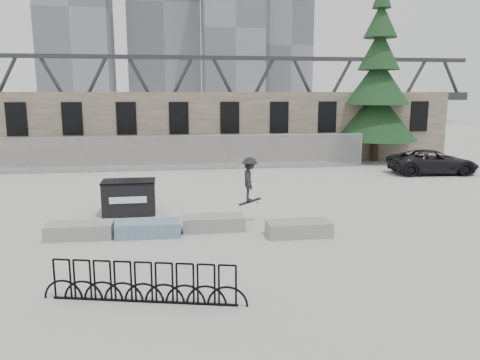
{
  "coord_description": "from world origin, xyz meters",
  "views": [
    {
      "loc": [
        -0.31,
        -14.63,
        4.41
      ],
      "look_at": [
        2.03,
        1.98,
        1.3
      ],
      "focal_mm": 35.0,
      "sensor_mm": 36.0,
      "label": 1
    }
  ],
  "objects_px": {
    "suv": "(433,162)",
    "bike_rack": "(144,283)",
    "planter_offset": "(299,228)",
    "planter_center_right": "(213,222)",
    "planter_center_left": "(149,228)",
    "spruce_tree": "(377,91)",
    "skateboarder": "(250,179)",
    "planter_far_left": "(80,230)",
    "dumpster": "(129,197)"
  },
  "relations": [
    {
      "from": "planter_center_right",
      "to": "planter_offset",
      "type": "distance_m",
      "value": 2.8
    },
    {
      "from": "planter_far_left",
      "to": "planter_center_left",
      "type": "xyz_separation_m",
      "value": [
        2.1,
        -0.09,
        0.0
      ]
    },
    {
      "from": "planter_far_left",
      "to": "spruce_tree",
      "type": "bearing_deg",
      "value": 42.61
    },
    {
      "from": "planter_far_left",
      "to": "planter_center_left",
      "type": "relative_size",
      "value": 1.0
    },
    {
      "from": "spruce_tree",
      "to": "skateboarder",
      "type": "bearing_deg",
      "value": -127.69
    },
    {
      "from": "planter_center_left",
      "to": "planter_offset",
      "type": "height_order",
      "value": "same"
    },
    {
      "from": "planter_far_left",
      "to": "bike_rack",
      "type": "xyz_separation_m",
      "value": [
        2.25,
        -4.93,
        0.19
      ]
    },
    {
      "from": "planter_offset",
      "to": "bike_rack",
      "type": "distance_m",
      "value": 6.17
    },
    {
      "from": "suv",
      "to": "skateboarder",
      "type": "bearing_deg",
      "value": 129.71
    },
    {
      "from": "bike_rack",
      "to": "planter_far_left",
      "type": "bearing_deg",
      "value": 114.51
    },
    {
      "from": "planter_center_left",
      "to": "skateboarder",
      "type": "xyz_separation_m",
      "value": [
        3.41,
        1.19,
        1.25
      ]
    },
    {
      "from": "planter_offset",
      "to": "spruce_tree",
      "type": "relative_size",
      "value": 0.17
    },
    {
      "from": "suv",
      "to": "bike_rack",
      "type": "bearing_deg",
      "value": 138.03
    },
    {
      "from": "planter_far_left",
      "to": "planter_offset",
      "type": "distance_m",
      "value": 6.82
    },
    {
      "from": "planter_far_left",
      "to": "spruce_tree",
      "type": "xyz_separation_m",
      "value": [
        16.12,
        14.83,
        4.3
      ]
    },
    {
      "from": "planter_far_left",
      "to": "planter_center_left",
      "type": "bearing_deg",
      "value": -2.39
    },
    {
      "from": "dumpster",
      "to": "spruce_tree",
      "type": "bearing_deg",
      "value": 37.96
    },
    {
      "from": "bike_rack",
      "to": "spruce_tree",
      "type": "relative_size",
      "value": 0.38
    },
    {
      "from": "spruce_tree",
      "to": "suv",
      "type": "height_order",
      "value": "spruce_tree"
    },
    {
      "from": "planter_far_left",
      "to": "skateboarder",
      "type": "distance_m",
      "value": 5.76
    },
    {
      "from": "planter_offset",
      "to": "suv",
      "type": "height_order",
      "value": "suv"
    },
    {
      "from": "planter_center_right",
      "to": "spruce_tree",
      "type": "relative_size",
      "value": 0.17
    },
    {
      "from": "planter_center_left",
      "to": "spruce_tree",
      "type": "height_order",
      "value": "spruce_tree"
    },
    {
      "from": "bike_rack",
      "to": "spruce_tree",
      "type": "height_order",
      "value": "spruce_tree"
    },
    {
      "from": "planter_far_left",
      "to": "dumpster",
      "type": "relative_size",
      "value": 1.03
    },
    {
      "from": "planter_center_left",
      "to": "suv",
      "type": "bearing_deg",
      "value": 32.32
    },
    {
      "from": "planter_offset",
      "to": "dumpster",
      "type": "height_order",
      "value": "dumpster"
    },
    {
      "from": "spruce_tree",
      "to": "skateboarder",
      "type": "distance_m",
      "value": 17.61
    },
    {
      "from": "planter_offset",
      "to": "planter_center_right",
      "type": "bearing_deg",
      "value": 158.5
    },
    {
      "from": "planter_center_left",
      "to": "dumpster",
      "type": "distance_m",
      "value": 2.99
    },
    {
      "from": "dumpster",
      "to": "suv",
      "type": "relative_size",
      "value": 0.41
    },
    {
      "from": "planter_center_left",
      "to": "skateboarder",
      "type": "relative_size",
      "value": 1.2
    },
    {
      "from": "planter_offset",
      "to": "dumpster",
      "type": "relative_size",
      "value": 1.03
    },
    {
      "from": "planter_center_left",
      "to": "suv",
      "type": "height_order",
      "value": "suv"
    },
    {
      "from": "planter_far_left",
      "to": "dumpster",
      "type": "distance_m",
      "value": 3.06
    },
    {
      "from": "planter_center_right",
      "to": "planter_offset",
      "type": "bearing_deg",
      "value": -21.5
    },
    {
      "from": "planter_center_left",
      "to": "bike_rack",
      "type": "xyz_separation_m",
      "value": [
        0.15,
        -4.84,
        0.19
      ]
    },
    {
      "from": "planter_center_left",
      "to": "spruce_tree",
      "type": "distance_m",
      "value": 20.91
    },
    {
      "from": "dumpster",
      "to": "bike_rack",
      "type": "bearing_deg",
      "value": -83.85
    },
    {
      "from": "planter_center_left",
      "to": "suv",
      "type": "distance_m",
      "value": 17.85
    },
    {
      "from": "planter_offset",
      "to": "suv",
      "type": "xyz_separation_m",
      "value": [
        10.4,
        10.2,
        0.41
      ]
    },
    {
      "from": "bike_rack",
      "to": "suv",
      "type": "distance_m",
      "value": 20.74
    },
    {
      "from": "planter_far_left",
      "to": "planter_center_left",
      "type": "height_order",
      "value": "same"
    },
    {
      "from": "suv",
      "to": "skateboarder",
      "type": "xyz_separation_m",
      "value": [
        -11.67,
        -8.35,
        0.84
      ]
    },
    {
      "from": "planter_center_right",
      "to": "suv",
      "type": "xyz_separation_m",
      "value": [
        13.0,
        9.17,
        0.41
      ]
    },
    {
      "from": "dumpster",
      "to": "bike_rack",
      "type": "xyz_separation_m",
      "value": [
        0.98,
        -7.69,
        -0.2
      ]
    },
    {
      "from": "planter_far_left",
      "to": "bike_rack",
      "type": "height_order",
      "value": "bike_rack"
    },
    {
      "from": "planter_far_left",
      "to": "skateboarder",
      "type": "xyz_separation_m",
      "value": [
        5.51,
        1.1,
        1.25
      ]
    },
    {
      "from": "suv",
      "to": "planter_center_left",
      "type": "bearing_deg",
      "value": 126.42
    },
    {
      "from": "dumpster",
      "to": "spruce_tree",
      "type": "height_order",
      "value": "spruce_tree"
    }
  ]
}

